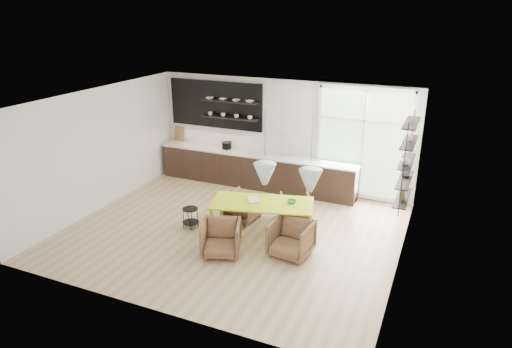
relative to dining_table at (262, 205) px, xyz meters
name	(u,v)px	position (x,y,z in m)	size (l,w,h in m)	color
room	(277,157)	(-0.08, 1.02, 0.74)	(7.02, 6.01, 2.91)	tan
kitchen_run	(253,165)	(-1.36, 2.61, -0.12)	(5.54, 0.69, 2.75)	black
right_shelving	(406,164)	(2.70, 1.10, 0.93)	(0.26, 1.22, 1.90)	black
dining_table	(262,205)	(0.00, 0.00, 0.00)	(2.29, 1.45, 0.77)	#B8DA16
armchair_back_left	(243,206)	(-0.71, 0.58, -0.39)	(0.70, 0.72, 0.66)	brown
armchair_back_right	(295,208)	(0.41, 0.99, -0.41)	(0.66, 0.68, 0.62)	brown
armchair_front_left	(221,238)	(-0.44, -1.05, -0.37)	(0.74, 0.76, 0.69)	brown
armchair_front_right	(291,239)	(0.84, -0.53, -0.36)	(0.76, 0.79, 0.72)	brown
wire_stool	(190,215)	(-1.61, -0.28, -0.42)	(0.36, 0.36, 0.46)	black
table_book	(248,200)	(-0.31, -0.04, 0.07)	(0.23, 0.31, 0.03)	white
table_bowl	(292,201)	(0.57, 0.23, 0.08)	(0.19, 0.19, 0.06)	#497245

